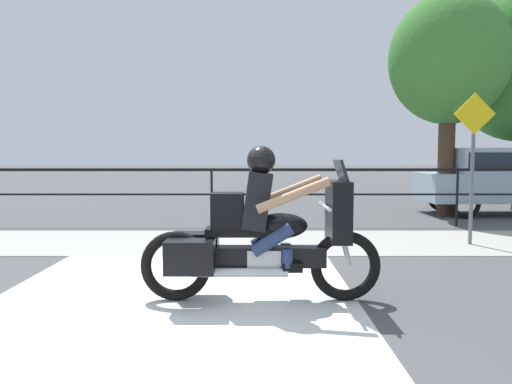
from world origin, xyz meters
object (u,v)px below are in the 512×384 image
Objects in this scene: motorcycle at (261,234)px; parked_car at (500,177)px; tree_behind_sign at (450,60)px; street_sign at (474,151)px.

motorcycle is 9.39m from parked_car.
tree_behind_sign reaches higher than parked_car.
tree_behind_sign is (-1.36, -0.12, 2.81)m from parked_car.
street_sign reaches higher than motorcycle.
street_sign is (-2.44, -4.11, 0.62)m from parked_car.
street_sign reaches higher than parked_car.
street_sign is at bearing -105.15° from tree_behind_sign.
parked_car is at bearing 5.17° from tree_behind_sign.
tree_behind_sign is (4.59, 7.13, 3.05)m from motorcycle.
parked_car is at bearing 53.76° from motorcycle.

